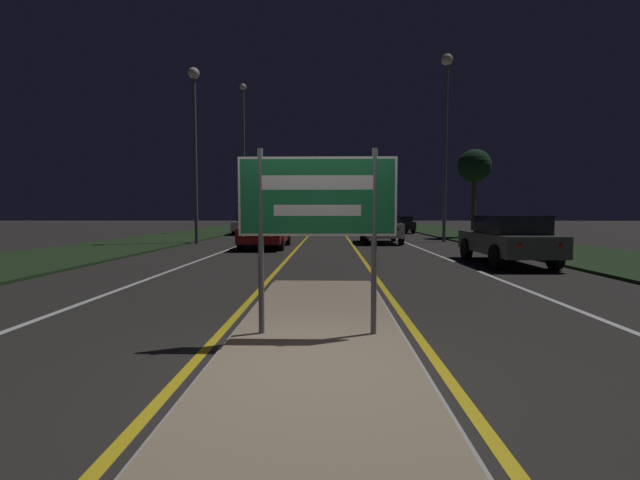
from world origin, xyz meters
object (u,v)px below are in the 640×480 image
at_px(car_receding_0, 508,239).
at_px(car_receding_1, 381,228).
at_px(highway_sign, 317,205).
at_px(streetlight_right_near, 446,115).
at_px(car_approaching_0, 266,232).
at_px(streetlight_left_near, 195,126).
at_px(car_approaching_2, 264,221).
at_px(car_approaching_1, 250,224).
at_px(streetlight_left_far, 244,144).
at_px(car_receding_2, 400,224).

relative_size(car_receding_0, car_receding_1, 1.02).
distance_m(car_receding_0, car_receding_1, 9.53).
height_order(highway_sign, streetlight_right_near, streetlight_right_near).
bearing_deg(highway_sign, car_approaching_0, 100.90).
bearing_deg(streetlight_left_near, car_approaching_2, 88.12).
xyz_separation_m(streetlight_left_near, streetlight_right_near, (12.98, 1.81, 0.91)).
xyz_separation_m(streetlight_left_near, car_approaching_1, (0.91, 9.87, -5.14)).
xyz_separation_m(highway_sign, car_approaching_0, (-2.72, 14.12, -0.95)).
bearing_deg(car_approaching_0, car_approaching_1, 103.82).
relative_size(streetlight_left_far, streetlight_right_near, 1.13).
bearing_deg(streetlight_left_near, car_receding_0, -34.17).
bearing_deg(car_receding_1, streetlight_left_near, -175.09).
relative_size(streetlight_left_near, car_receding_2, 1.86).
relative_size(streetlight_right_near, car_receding_0, 2.33).
bearing_deg(highway_sign, car_receding_2, 78.75).
distance_m(highway_sign, streetlight_left_far, 28.77).
relative_size(streetlight_left_near, car_approaching_0, 1.85).
height_order(streetlight_left_far, car_approaching_0, streetlight_left_far).
bearing_deg(car_approaching_1, car_receding_1, -46.73).
relative_size(highway_sign, car_receding_2, 0.48).
distance_m(highway_sign, car_receding_0, 9.85).
height_order(car_receding_1, car_approaching_2, car_approaching_2).
bearing_deg(streetlight_left_far, car_receding_1, -48.52).
bearing_deg(streetlight_right_near, highway_sign, -109.38).
distance_m(car_receding_1, car_receding_2, 11.88).
relative_size(car_receding_0, car_approaching_2, 0.98).
height_order(car_receding_2, car_approaching_0, car_approaching_0).
xyz_separation_m(highway_sign, car_receding_1, (2.84, 17.14, -0.90)).
height_order(car_approaching_1, car_approaching_2, car_approaching_2).
height_order(highway_sign, car_approaching_2, highway_sign).
distance_m(car_receding_2, car_approaching_2, 13.22).
height_order(streetlight_right_near, car_approaching_0, streetlight_right_near).
distance_m(streetlight_left_near, car_approaching_1, 11.16).
xyz_separation_m(car_receding_1, car_approaching_2, (-8.82, 17.70, 0.02)).
distance_m(car_approaching_0, car_approaching_1, 12.44).
bearing_deg(highway_sign, streetlight_left_far, 103.04).
relative_size(car_approaching_1, car_approaching_2, 1.09).
xyz_separation_m(streetlight_left_far, streetlight_right_near, (12.77, -9.43, -0.03)).
xyz_separation_m(streetlight_right_near, car_receding_0, (-0.75, -10.11, -6.01)).
distance_m(streetlight_left_far, car_approaching_0, 15.22).
height_order(streetlight_left_near, car_approaching_1, streetlight_left_near).
height_order(streetlight_left_far, car_receding_1, streetlight_left_far).
distance_m(streetlight_left_far, car_approaching_2, 9.45).
distance_m(streetlight_left_near, car_approaching_0, 6.83).
distance_m(highway_sign, streetlight_right_near, 19.90).
xyz_separation_m(highway_sign, car_approaching_2, (-5.99, 34.84, -0.88)).
distance_m(car_approaching_1, car_approaching_2, 8.65).
xyz_separation_m(streetlight_right_near, car_approaching_2, (-12.37, 16.70, -6.00)).
distance_m(streetlight_right_near, car_approaching_2, 21.63).
bearing_deg(streetlight_left_far, car_receding_2, 5.21).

